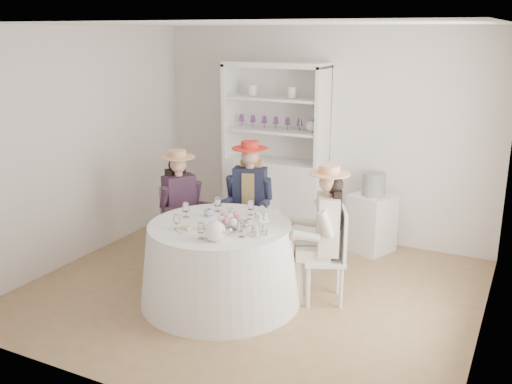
% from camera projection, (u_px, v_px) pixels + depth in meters
% --- Properties ---
extents(ground, '(4.50, 4.50, 0.00)m').
position_uv_depth(ground, '(252.00, 290.00, 6.03)').
color(ground, olive).
rests_on(ground, ground).
extents(ceiling, '(4.50, 4.50, 0.00)m').
position_uv_depth(ceiling, '(251.00, 24.00, 5.29)').
color(ceiling, white).
rests_on(ceiling, wall_back).
extents(wall_back, '(4.50, 0.00, 4.50)m').
position_uv_depth(wall_back, '(322.00, 134.00, 7.37)').
color(wall_back, silver).
rests_on(wall_back, ground).
extents(wall_front, '(4.50, 0.00, 4.50)m').
position_uv_depth(wall_front, '(119.00, 224.00, 3.94)').
color(wall_front, silver).
rests_on(wall_front, ground).
extents(wall_left, '(0.00, 4.50, 4.50)m').
position_uv_depth(wall_left, '(80.00, 146.00, 6.63)').
color(wall_left, silver).
rests_on(wall_left, ground).
extents(wall_right, '(0.00, 4.50, 4.50)m').
position_uv_depth(wall_right, '(495.00, 194.00, 4.68)').
color(wall_right, silver).
rests_on(wall_right, ground).
extents(tea_table, '(1.61, 1.61, 0.81)m').
position_uv_depth(tea_table, '(220.00, 263.00, 5.69)').
color(tea_table, white).
rests_on(tea_table, ground).
extents(hutch, '(1.43, 0.73, 2.26)m').
position_uv_depth(hutch, '(276.00, 174.00, 7.56)').
color(hutch, silver).
rests_on(hutch, ground).
extents(side_table, '(0.59, 0.59, 0.71)m').
position_uv_depth(side_table, '(371.00, 223.00, 7.02)').
color(side_table, silver).
rests_on(side_table, ground).
extents(hatbox, '(0.36, 0.36, 0.28)m').
position_uv_depth(hatbox, '(374.00, 184.00, 6.89)').
color(hatbox, black).
rests_on(hatbox, side_table).
extents(guest_left, '(0.58, 0.53, 1.36)m').
position_uv_depth(guest_left, '(181.00, 202.00, 6.46)').
color(guest_left, silver).
rests_on(guest_left, ground).
extents(guest_mid, '(0.54, 0.58, 1.45)m').
position_uv_depth(guest_mid, '(250.00, 195.00, 6.54)').
color(guest_mid, silver).
rests_on(guest_mid, ground).
extents(guest_right, '(0.59, 0.54, 1.41)m').
position_uv_depth(guest_right, '(325.00, 226.00, 5.57)').
color(guest_right, silver).
rests_on(guest_right, ground).
extents(spare_chair, '(0.52, 0.52, 0.89)m').
position_uv_depth(spare_chair, '(256.00, 205.00, 7.34)').
color(spare_chair, silver).
rests_on(spare_chair, ground).
extents(teacup_a, '(0.11, 0.11, 0.07)m').
position_uv_depth(teacup_a, '(208.00, 213.00, 5.81)').
color(teacup_a, white).
rests_on(teacup_a, tea_table).
extents(teacup_b, '(0.08, 0.08, 0.06)m').
position_uv_depth(teacup_b, '(231.00, 212.00, 5.84)').
color(teacup_b, white).
rests_on(teacup_b, tea_table).
extents(teacup_c, '(0.08, 0.08, 0.06)m').
position_uv_depth(teacup_c, '(248.00, 223.00, 5.53)').
color(teacup_c, white).
rests_on(teacup_c, tea_table).
extents(flower_bowl, '(0.27, 0.27, 0.05)m').
position_uv_depth(flower_bowl, '(238.00, 226.00, 5.47)').
color(flower_bowl, white).
rests_on(flower_bowl, tea_table).
extents(flower_arrangement, '(0.20, 0.20, 0.07)m').
position_uv_depth(flower_arrangement, '(232.00, 220.00, 5.42)').
color(flower_arrangement, '#D46A8F').
rests_on(flower_arrangement, tea_table).
extents(table_teapot, '(0.27, 0.19, 0.20)m').
position_uv_depth(table_teapot, '(215.00, 231.00, 5.13)').
color(table_teapot, white).
rests_on(table_teapot, tea_table).
extents(sandwich_plate, '(0.24, 0.24, 0.05)m').
position_uv_depth(sandwich_plate, '(189.00, 229.00, 5.42)').
color(sandwich_plate, white).
rests_on(sandwich_plate, tea_table).
extents(cupcake_stand, '(0.22, 0.22, 0.20)m').
position_uv_depth(cupcake_stand, '(260.00, 227.00, 5.29)').
color(cupcake_stand, white).
rests_on(cupcake_stand, tea_table).
extents(stemware_set, '(0.90, 0.90, 0.15)m').
position_uv_depth(stemware_set, '(220.00, 217.00, 5.56)').
color(stemware_set, white).
rests_on(stemware_set, tea_table).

